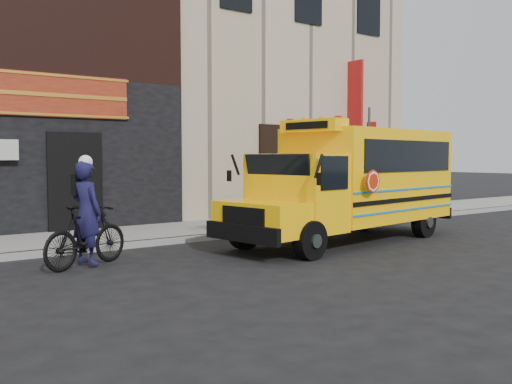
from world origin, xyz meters
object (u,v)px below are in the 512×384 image
object	(u,v)px
school_bus	(354,180)
bicycle	(86,236)
cyclist	(87,215)
sign_pole	(369,160)

from	to	relation	value
school_bus	bicycle	xyz separation A→B (m)	(-6.54, 0.59, -0.92)
school_bus	cyclist	xyz separation A→B (m)	(-6.52, 0.62, -0.53)
bicycle	school_bus	bearing A→B (deg)	-117.47
bicycle	cyclist	xyz separation A→B (m)	(0.02, 0.03, 0.39)
sign_pole	cyclist	xyz separation A→B (m)	(-9.85, -1.93, -1.01)
school_bus	cyclist	size ratio (longest dim) A/B	3.65
school_bus	sign_pole	world-z (taller)	sign_pole
sign_pole	cyclist	world-z (taller)	sign_pole
cyclist	sign_pole	bearing A→B (deg)	-98.91
bicycle	cyclist	world-z (taller)	cyclist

